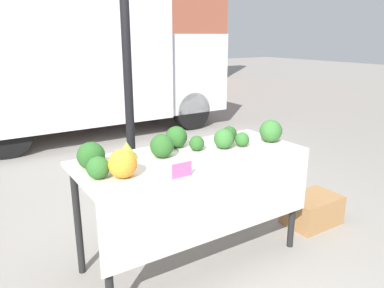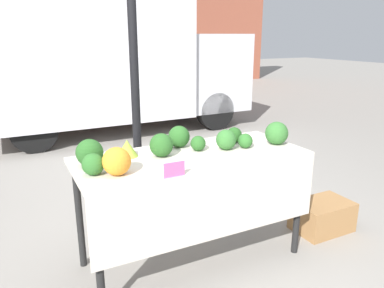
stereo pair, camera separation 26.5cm
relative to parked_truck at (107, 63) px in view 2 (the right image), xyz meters
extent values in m
plane|color=gray|center=(-0.55, -4.35, -1.19)|extent=(40.00, 40.00, 0.00)
cube|color=brown|center=(-0.55, 5.77, 1.26)|extent=(16.00, 0.60, 4.89)
cylinder|color=black|center=(-0.75, -3.73, 0.00)|extent=(0.07, 0.07, 2.39)
cube|color=silver|center=(-0.45, 0.00, 0.07)|extent=(3.34, 2.06, 1.92)
cube|color=silver|center=(1.83, 0.00, -0.19)|extent=(1.22, 1.90, 1.38)
cylinder|color=black|center=(1.71, -0.84, -0.85)|extent=(0.68, 0.22, 0.68)
cylinder|color=black|center=(1.71, 0.84, -0.85)|extent=(0.68, 0.22, 0.68)
cylinder|color=black|center=(-1.37, -0.84, -0.85)|extent=(0.68, 0.22, 0.68)
cylinder|color=black|center=(-1.37, 0.84, -0.85)|extent=(0.68, 0.22, 0.68)
cube|color=beige|center=(-0.55, -4.35, -0.36)|extent=(1.66, 0.70, 0.03)
cube|color=beige|center=(-0.55, -4.70, -0.61)|extent=(1.66, 0.01, 0.46)
cylinder|color=black|center=(-1.32, -4.64, -0.78)|extent=(0.05, 0.05, 0.82)
cylinder|color=black|center=(0.22, -4.64, -0.78)|extent=(0.05, 0.05, 0.82)
cylinder|color=black|center=(-1.32, -4.06, -0.78)|extent=(0.05, 0.05, 0.82)
cylinder|color=black|center=(0.22, -4.06, -0.78)|extent=(0.05, 0.05, 0.82)
sphere|color=orange|center=(-1.14, -4.50, -0.26)|extent=(0.18, 0.18, 0.18)
cone|color=#93B238|center=(-0.97, -4.18, -0.29)|extent=(0.15, 0.15, 0.12)
sphere|color=#2D6628|center=(-1.27, -4.44, -0.28)|extent=(0.14, 0.14, 0.14)
sphere|color=#285B23|center=(-0.55, -4.14, -0.26)|extent=(0.16, 0.16, 0.16)
sphere|color=#336B2D|center=(0.16, -4.41, -0.26)|extent=(0.18, 0.18, 0.18)
sphere|color=#285B23|center=(-1.25, -4.26, -0.26)|extent=(0.18, 0.18, 0.18)
sphere|color=#23511E|center=(-0.11, -4.22, -0.28)|extent=(0.12, 0.12, 0.12)
sphere|color=#285B23|center=(-0.47, -4.29, -0.29)|extent=(0.11, 0.11, 0.11)
sphere|color=#2D6628|center=(-0.12, -4.39, -0.29)|extent=(0.11, 0.11, 0.11)
sphere|color=#285B23|center=(-0.76, -4.29, -0.26)|extent=(0.17, 0.17, 0.17)
sphere|color=#336B2D|center=(-0.27, -4.35, -0.27)|extent=(0.15, 0.15, 0.15)
cube|color=#F45B9E|center=(-0.84, -4.69, -0.30)|extent=(0.14, 0.01, 0.09)
cube|color=#9E7042|center=(0.68, -4.48, -1.06)|extent=(0.49, 0.34, 0.27)
camera|label=1|loc=(-1.93, -6.49, 0.48)|focal=35.00mm
camera|label=2|loc=(-1.70, -6.62, 0.48)|focal=35.00mm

